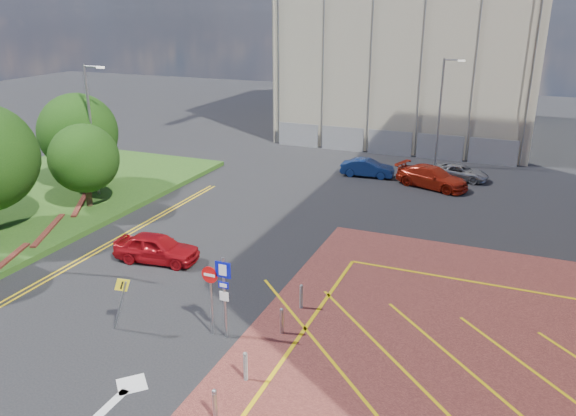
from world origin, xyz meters
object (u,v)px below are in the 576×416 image
Objects in this scene: sign_cluster at (219,289)px; car_red_left at (157,248)px; lamp_left_far at (92,126)px; warning_sign at (121,298)px; tree_c at (84,158)px; car_silver_back at (460,172)px; tree_d at (78,133)px; car_blue_back at (367,168)px; lamp_back at (441,109)px; car_red_back at (432,177)px.

sign_cluster is 0.79× the size of car_red_left.
lamp_left_far is 3.58× the size of warning_sign.
car_silver_back is at bearing 37.22° from tree_c.
sign_cluster is 1.43× the size of warning_sign.
car_silver_back is (9.32, 25.07, -0.89)m from warning_sign.
warning_sign is 0.58× the size of car_silver_back.
lamp_left_far reaches higher than tree_c.
tree_d is 20.74m from sign_cluster.
warning_sign is 23.62m from car_blue_back.
car_blue_back is at bearing 90.89° from sign_cluster.
tree_d reaches higher than car_red_left.
lamp_back is 24.73m from car_red_left.
car_red_left is 18.57m from car_blue_back.
tree_d is at bearing 144.42° from sign_cluster.
tree_c is 22.07m from car_red_back.
tree_c is 1.27× the size of car_silver_back.
tree_c is 4.30m from tree_d.
tree_d is 0.76× the size of lamp_back.
lamp_left_far is at bearing 129.13° from car_silver_back.
tree_d is (-3.00, 3.00, 0.68)m from tree_c.
car_red_back is (19.03, 10.37, -3.95)m from lamp_left_far.
tree_c is 14.58m from warning_sign.
lamp_back is 2.50× the size of sign_cluster.
tree_d is 19.66m from car_blue_back.
tree_d is 25.82m from car_silver_back.
sign_cluster is 7.61m from car_red_left.
tree_d is 18.88m from warning_sign.
car_blue_back is at bearing 31.95° from tree_d.
tree_c reaches higher than sign_cluster.
sign_cluster is at bearing 173.24° from car_silver_back.
lamp_back is at bearing 40.96° from car_silver_back.
lamp_left_far is 2.08× the size of car_silver_back.
lamp_back is (17.58, 18.00, 1.17)m from tree_c.
car_blue_back is 4.75m from car_red_back.
car_red_left is 0.83× the size of car_red_back.
warning_sign is at bearing -47.19° from lamp_left_far.
tree_c is at bearing 135.51° from warning_sign.
sign_cluster is at bearing -97.97° from lamp_back.
car_red_left is (8.77, -6.44, -3.97)m from lamp_left_far.
sign_cluster is (14.72, -11.02, -2.71)m from lamp_left_far.
car_red_back reaches higher than car_silver_back.
lamp_left_far is 2.13× the size of car_blue_back.
lamp_back is 1.97× the size of car_red_left.
car_red_left is at bearing 142.44° from sign_cluster.
sign_cluster is 0.85× the size of car_blue_back.
warning_sign is at bearing -44.60° from tree_d.
car_red_back is (10.27, 16.81, 0.02)m from car_red_left.
tree_d is 13.53m from car_red_left.
car_red_back is at bearing 28.58° from lamp_left_far.
tree_c is at bearing 134.20° from car_silver_back.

